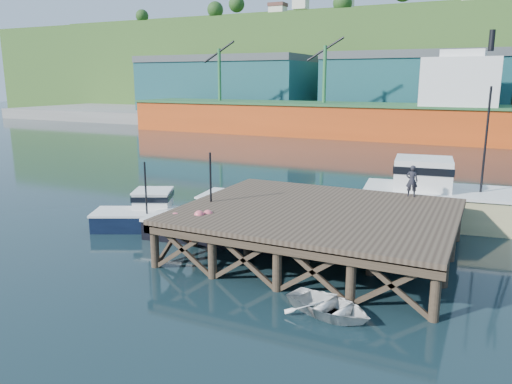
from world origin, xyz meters
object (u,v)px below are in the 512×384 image
Objects in this scene: trawler at (465,197)px; dinghy at (329,306)px; boat_black at (220,222)px; boat_navy at (151,214)px; dockworker at (412,181)px.

dinghy is (-3.39, -13.71, -1.23)m from trawler.
trawler is (11.04, 7.84, 0.73)m from boat_black.
boat_navy reaches higher than dinghy.
dockworker is at bearing -6.67° from boat_navy.
boat_navy is at bearing -159.92° from trawler.
boat_navy reaches higher than dockworker.
trawler reaches higher than dockworker.
boat_black is at bearing 70.09° from dinghy.
boat_navy is 0.84× the size of boat_black.
boat_black reaches higher than boat_navy.
boat_black is 13.56m from trawler.
boat_navy is at bearing 173.53° from boat_black.
trawler is 7.32× the size of dockworker.
boat_navy is 13.85m from dockworker.
boat_navy is 13.31m from dinghy.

